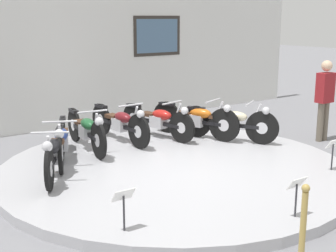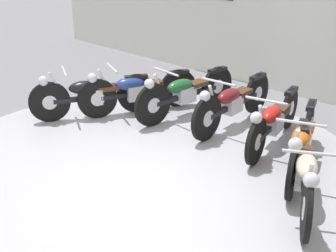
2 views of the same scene
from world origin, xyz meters
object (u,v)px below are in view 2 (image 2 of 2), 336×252
at_px(motorcycle_blue, 136,90).
at_px(motorcycle_orange, 302,142).
at_px(motorcycle_red, 274,120).
at_px(motorcycle_cream, 305,171).
at_px(motorcycle_maroon, 232,102).
at_px(motorcycle_green, 185,92).
at_px(motorcycle_black, 91,94).

relative_size(motorcycle_blue, motorcycle_orange, 0.96).
xyz_separation_m(motorcycle_red, motorcycle_cream, (1.01, -1.03, 0.01)).
bearing_deg(motorcycle_maroon, motorcycle_orange, -21.68).
distance_m(motorcycle_blue, motorcycle_orange, 2.87).
height_order(motorcycle_green, motorcycle_maroon, motorcycle_green).
bearing_deg(motorcycle_red, motorcycle_cream, -45.62).
relative_size(motorcycle_black, motorcycle_cream, 1.00).
distance_m(motorcycle_blue, motorcycle_cream, 3.29).
relative_size(motorcycle_green, motorcycle_red, 1.04).
distance_m(motorcycle_green, motorcycle_cream, 2.79).
distance_m(motorcycle_orange, motorcycle_cream, 0.71).
xyz_separation_m(motorcycle_blue, motorcycle_orange, (2.87, 0.00, 0.01)).
xyz_separation_m(motorcycle_green, motorcycle_orange, (2.22, -0.42, 0.00)).
height_order(motorcycle_blue, motorcycle_red, motorcycle_blue).
distance_m(motorcycle_red, motorcycle_orange, 0.76).
bearing_deg(motorcycle_cream, motorcycle_red, 134.38).
height_order(motorcycle_black, motorcycle_orange, motorcycle_orange).
xyz_separation_m(motorcycle_maroon, motorcycle_red, (0.79, -0.15, -0.02)).
height_order(motorcycle_black, motorcycle_maroon, motorcycle_maroon).
height_order(motorcycle_red, motorcycle_cream, motorcycle_cream).
relative_size(motorcycle_red, motorcycle_cream, 1.10).
distance_m(motorcycle_blue, motorcycle_red, 2.27).
xyz_separation_m(motorcycle_blue, motorcycle_red, (2.23, 0.42, -0.01)).
bearing_deg(motorcycle_green, motorcycle_blue, -147.00).
xyz_separation_m(motorcycle_maroon, motorcycle_cream, (1.80, -1.18, -0.00)).
height_order(motorcycle_blue, motorcycle_maroon, motorcycle_maroon).
bearing_deg(motorcycle_cream, motorcycle_black, -179.98).
relative_size(motorcycle_black, motorcycle_orange, 0.92).
height_order(motorcycle_blue, motorcycle_orange, motorcycle_orange).
xyz_separation_m(motorcycle_green, motorcycle_red, (1.59, -0.00, -0.02)).
relative_size(motorcycle_maroon, motorcycle_red, 1.04).
bearing_deg(motorcycle_maroon, motorcycle_red, -10.85).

